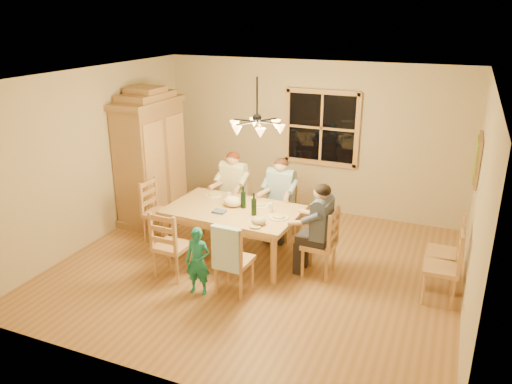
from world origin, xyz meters
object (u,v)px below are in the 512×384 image
at_px(chair_near_right, 234,270).
at_px(chair_end_left, 160,222).
at_px(wine_bottle_b, 254,204).
at_px(chair_spare_back, 441,264).
at_px(chair_end_right, 319,254).
at_px(adult_woman, 233,181).
at_px(dining_table, 233,215).
at_px(wine_bottle_a, 243,197).
at_px(child, 198,261).
at_px(adult_slate_man, 320,219).
at_px(chair_far_right, 280,220).
at_px(chair_near_left, 173,256).
at_px(chair_far_left, 234,211).
at_px(adult_plaid_man, 281,188).
at_px(chair_spare_front, 439,279).
at_px(armoire, 151,160).
at_px(chandelier, 257,125).

distance_m(chair_near_right, chair_end_left, 2.02).
bearing_deg(wine_bottle_b, chair_spare_back, 9.24).
xyz_separation_m(chair_end_right, adult_woman, (-1.76, 0.98, 0.54)).
bearing_deg(wine_bottle_b, dining_table, 164.06).
relative_size(wine_bottle_a, chair_spare_back, 0.33).
bearing_deg(child, wine_bottle_b, 64.29).
bearing_deg(adult_slate_man, chair_end_left, 90.00).
bearing_deg(wine_bottle_a, chair_far_right, 70.10).
xyz_separation_m(chair_near_right, chair_end_left, (-1.76, 0.98, 0.00)).
bearing_deg(chair_spare_back, chair_near_left, 110.91).
bearing_deg(chair_spare_back, child, 118.32).
distance_m(dining_table, chair_far_right, 1.04).
height_order(chair_far_left, adult_plaid_man, adult_plaid_man).
bearing_deg(chair_spare_front, adult_woman, 70.82).
relative_size(chair_near_left, chair_spare_front, 1.00).
relative_size(chair_end_right, adult_woman, 1.13).
relative_size(dining_table, adult_woman, 2.24).
xyz_separation_m(chair_far_right, chair_near_left, (-0.93, -1.77, 0.00)).
xyz_separation_m(chair_far_left, wine_bottle_a, (0.56, -0.84, 0.62)).
bearing_deg(chair_far_left, armoire, 5.72).
distance_m(chair_near_left, chair_end_left, 1.24).
distance_m(adult_slate_man, chair_spare_front, 1.68).
xyz_separation_m(chair_end_left, chair_end_right, (2.65, -0.12, 0.00)).
xyz_separation_m(chair_far_right, adult_slate_man, (0.91, -0.94, 0.54)).
distance_m(armoire, chair_far_right, 2.49).
height_order(armoire, chair_spare_front, armoire).
xyz_separation_m(chair_end_left, wine_bottle_a, (1.45, 0.03, 0.62)).
height_order(dining_table, chair_end_left, chair_end_left).
relative_size(chandelier, chair_spare_front, 0.78).
bearing_deg(chair_far_left, adult_woman, 2.54).
height_order(chandelier, chair_spare_back, chandelier).
xyz_separation_m(chair_far_left, chair_end_left, (-0.89, -0.86, 0.00)).
bearing_deg(chair_spare_front, child, 107.45).
height_order(chair_end_left, wine_bottle_b, wine_bottle_b).
distance_m(armoire, wine_bottle_b, 2.52).
bearing_deg(adult_plaid_man, chandelier, 95.27).
bearing_deg(chair_far_left, adult_slate_man, 153.43).
height_order(wine_bottle_a, chair_spare_back, wine_bottle_a).
relative_size(chandelier, chair_end_right, 0.78).
xyz_separation_m(chair_far_right, chair_spare_front, (2.50, -1.00, 0.00)).
height_order(chandelier, chair_near_left, chandelier).
bearing_deg(armoire, chair_far_right, 1.14).
height_order(chair_near_right, adult_slate_man, adult_slate_man).
bearing_deg(chair_spare_front, chandelier, 90.37).
distance_m(dining_table, adult_plaid_man, 0.99).
bearing_deg(chandelier, child, -115.57).
bearing_deg(adult_woman, adult_plaid_man, -180.00).
bearing_deg(adult_plaid_man, adult_woman, 0.00).
xyz_separation_m(dining_table, wine_bottle_a, (0.12, 0.09, 0.26)).
bearing_deg(chandelier, chair_near_right, -92.12).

